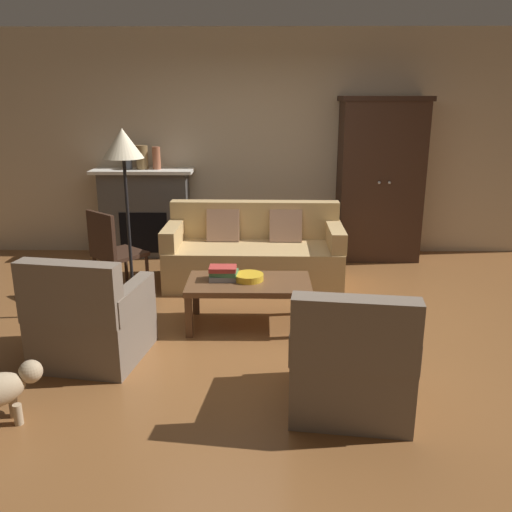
# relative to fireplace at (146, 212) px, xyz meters

# --- Properties ---
(ground_plane) EXTENTS (9.60, 9.60, 0.00)m
(ground_plane) POSITION_rel_fireplace_xyz_m (1.55, -2.30, -0.57)
(ground_plane) COLOR brown
(back_wall) EXTENTS (7.20, 0.10, 2.80)m
(back_wall) POSITION_rel_fireplace_xyz_m (1.55, 0.25, 0.83)
(back_wall) COLOR beige
(back_wall) RESTS_ON ground
(fireplace) EXTENTS (1.26, 0.48, 1.12)m
(fireplace) POSITION_rel_fireplace_xyz_m (0.00, 0.00, 0.00)
(fireplace) COLOR #4C4947
(fireplace) RESTS_ON ground
(armoire) EXTENTS (1.06, 0.57, 2.00)m
(armoire) POSITION_rel_fireplace_xyz_m (2.95, -0.08, 0.43)
(armoire) COLOR #382319
(armoire) RESTS_ON ground
(couch) EXTENTS (1.93, 0.88, 0.86)m
(couch) POSITION_rel_fireplace_xyz_m (1.41, -1.05, -0.25)
(couch) COLOR tan
(couch) RESTS_ON ground
(coffee_table) EXTENTS (1.10, 0.60, 0.42)m
(coffee_table) POSITION_rel_fireplace_xyz_m (1.38, -2.23, -0.20)
(coffee_table) COLOR brown
(coffee_table) RESTS_ON ground
(fruit_bowl) EXTENTS (0.26, 0.26, 0.06)m
(fruit_bowl) POSITION_rel_fireplace_xyz_m (1.38, -2.21, -0.12)
(fruit_bowl) COLOR gold
(fruit_bowl) RESTS_ON coffee_table
(book_stack) EXTENTS (0.26, 0.20, 0.13)m
(book_stack) POSITION_rel_fireplace_xyz_m (1.15, -2.20, -0.09)
(book_stack) COLOR gray
(book_stack) RESTS_ON coffee_table
(mantel_vase_slate) EXTENTS (0.10, 0.10, 0.16)m
(mantel_vase_slate) POSITION_rel_fireplace_xyz_m (-0.18, -0.02, 0.63)
(mantel_vase_slate) COLOR #565B66
(mantel_vase_slate) RESTS_ON fireplace
(mantel_vase_bronze) EXTENTS (0.15, 0.15, 0.29)m
(mantel_vase_bronze) POSITION_rel_fireplace_xyz_m (0.00, -0.02, 0.70)
(mantel_vase_bronze) COLOR olive
(mantel_vase_bronze) RESTS_ON fireplace
(mantel_vase_terracotta) EXTENTS (0.10, 0.10, 0.28)m
(mantel_vase_terracotta) POSITION_rel_fireplace_xyz_m (0.18, -0.02, 0.69)
(mantel_vase_terracotta) COLOR #A86042
(mantel_vase_terracotta) RESTS_ON fireplace
(armchair_near_left) EXTENTS (0.89, 0.89, 0.88)m
(armchair_near_left) POSITION_rel_fireplace_xyz_m (0.15, -2.91, -0.25)
(armchair_near_left) COLOR #756656
(armchair_near_left) RESTS_ON ground
(armchair_near_right) EXTENTS (0.87, 0.86, 0.88)m
(armchair_near_right) POSITION_rel_fireplace_xyz_m (2.08, -3.58, -0.25)
(armchair_near_right) COLOR #756656
(armchair_near_right) RESTS_ON ground
(side_chair_wooden) EXTENTS (0.62, 0.62, 0.90)m
(side_chair_wooden) POSITION_rel_fireplace_xyz_m (-0.04, -1.50, -0.06)
(side_chair_wooden) COLOR #382319
(side_chair_wooden) RESTS_ON ground
(floor_lamp) EXTENTS (0.36, 0.36, 1.73)m
(floor_lamp) POSITION_rel_fireplace_xyz_m (0.27, -1.97, 0.93)
(floor_lamp) COLOR black
(floor_lamp) RESTS_ON ground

